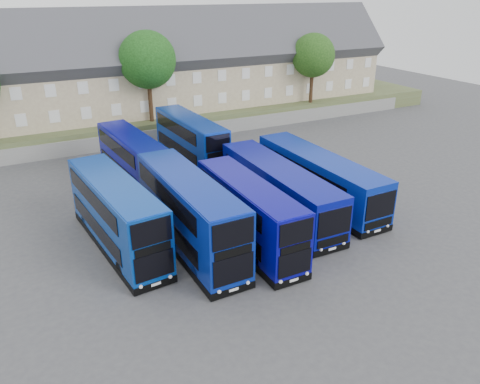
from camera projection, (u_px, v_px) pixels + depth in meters
The scene contains 14 objects.
ground at pixel (251, 253), 28.67m from camera, with size 120.00×120.00×0.00m, color #414146.
retaining_wall at pixel (139, 139), 47.88m from camera, with size 70.00×0.40×1.50m, color slate.
earth_bank at pixel (115, 115), 55.91m from camera, with size 80.00×20.00×2.00m, color #505630.
terrace_row at pixel (145, 70), 51.68m from camera, with size 60.00×10.40×11.20m.
dd_front_left at pixel (117, 216), 28.51m from camera, with size 3.61×11.23×4.39m.
dd_front_mid at pixel (190, 215), 28.44m from camera, with size 2.86×11.66×4.62m.
dd_front_right at pixel (249, 215), 28.90m from camera, with size 2.41×10.42×4.14m.
dd_rear_left at pixel (134, 162), 37.67m from camera, with size 3.28×10.76×4.21m.
dd_rear_right at pixel (191, 142), 42.44m from camera, with size 2.98×10.93×4.30m.
coach_east_a at pixel (278, 191), 33.13m from camera, with size 2.90×13.00×3.54m.
coach_east_b at pixel (318, 179), 35.17m from camera, with size 2.94×13.08×3.56m.
tree_mid at pixel (149, 62), 47.15m from camera, with size 5.76×5.76×9.18m.
tree_east at pixel (314, 57), 55.45m from camera, with size 5.12×5.12×8.16m.
tree_far at pixel (320, 45), 63.53m from camera, with size 5.44×5.44×8.67m.
Camera 1 is at (-11.97, -21.67, 14.96)m, focal length 35.00 mm.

